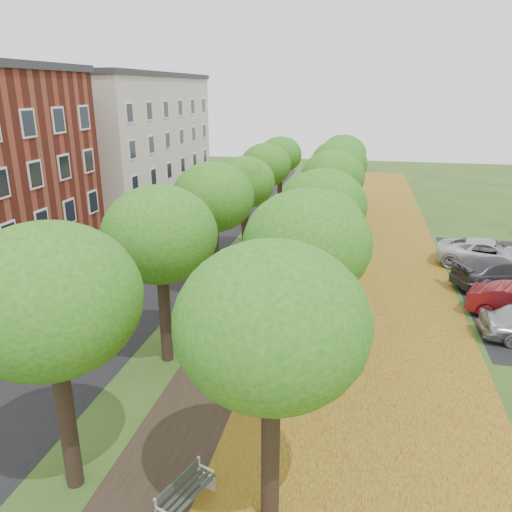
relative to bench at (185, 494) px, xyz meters
The scene contains 10 objects.
ground 0.81m from the bench, 165.12° to the left, with size 120.00×120.00×0.00m, color #2D4C19.
street_asphalt 17.25m from the bench, 118.31° to the left, with size 8.00×70.00×0.01m, color black.
footpath 15.20m from the bench, 92.55° to the left, with size 3.20×70.00×0.01m, color black.
leaf_verge 15.79m from the bench, 74.10° to the left, with size 7.50×70.00×0.01m, color #A0901D.
tree_row_west 15.97m from the bench, 100.73° to the left, with size 3.71×33.71×6.07m.
tree_row_east 15.83m from the bench, 82.77° to the left, with size 3.71×33.71×6.07m.
building_cream 37.90m from the bench, 118.05° to the left, with size 10.30×20.30×10.40m.
bench is the anchor object (origin of this frame).
car_grey 18.96m from the bench, 57.01° to the left, with size 2.00×4.92×1.43m, color #36363B.
car_white 21.48m from the bench, 61.27° to the left, with size 2.43×5.26×1.46m, color silver.
Camera 1 is at (4.12, -8.60, 9.10)m, focal length 35.00 mm.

